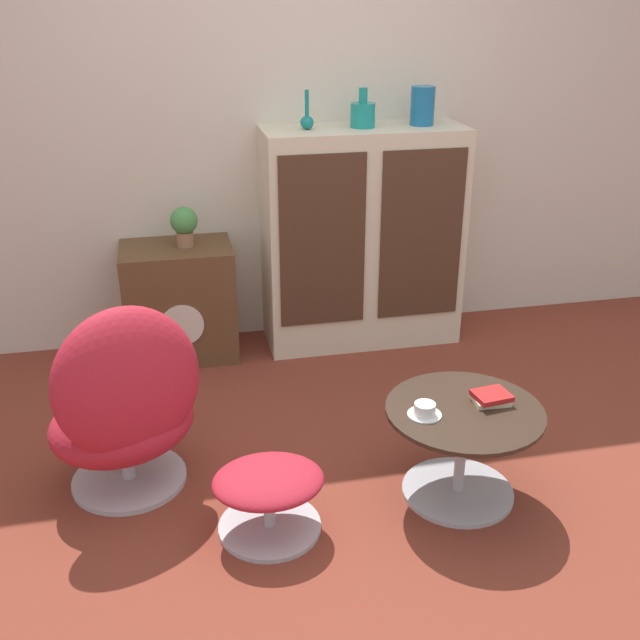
{
  "coord_description": "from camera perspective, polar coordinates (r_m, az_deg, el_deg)",
  "views": [
    {
      "loc": [
        -0.72,
        -2.46,
        1.93
      ],
      "look_at": [
        -0.06,
        0.55,
        0.55
      ],
      "focal_mm": 42.0,
      "sensor_mm": 36.0,
      "label": 1
    }
  ],
  "objects": [
    {
      "name": "book_stack",
      "position": [
        3.08,
        12.89,
        -5.77
      ],
      "size": [
        0.15,
        0.14,
        0.04
      ],
      "color": "beige",
      "rests_on": "coffee_table"
    },
    {
      "name": "ottoman",
      "position": [
        2.91,
        -3.94,
        -12.79
      ],
      "size": [
        0.43,
        0.4,
        0.27
      ],
      "color": "#B7B7BC",
      "rests_on": "ground_plane"
    },
    {
      "name": "coffee_table",
      "position": [
        3.1,
        10.76,
        -9.14
      ],
      "size": [
        0.63,
        0.63,
        0.41
      ],
      "color": "#B7B7BC",
      "rests_on": "ground_plane"
    },
    {
      "name": "vase_inner_left",
      "position": [
        4.12,
        3.28,
        15.42
      ],
      "size": [
        0.13,
        0.13,
        0.21
      ],
      "color": "teal",
      "rests_on": "sideboard"
    },
    {
      "name": "vase_inner_right",
      "position": [
        4.21,
        7.82,
        15.87
      ],
      "size": [
        0.13,
        0.13,
        0.2
      ],
      "color": "#196699",
      "rests_on": "sideboard"
    },
    {
      "name": "sideboard",
      "position": [
        4.28,
        3.24,
        6.25
      ],
      "size": [
        1.11,
        0.43,
        1.24
      ],
      "color": "beige",
      "rests_on": "ground_plane"
    },
    {
      "name": "tv_console",
      "position": [
        4.24,
        -10.64,
        1.38
      ],
      "size": [
        0.6,
        0.43,
        0.64
      ],
      "color": "brown",
      "rests_on": "ground_plane"
    },
    {
      "name": "potted_plant",
      "position": [
        4.09,
        -10.32,
        7.23
      ],
      "size": [
        0.15,
        0.15,
        0.22
      ],
      "color": "#996B4C",
      "rests_on": "tv_console"
    },
    {
      "name": "ground_plane",
      "position": [
        3.21,
        3.28,
        -12.85
      ],
      "size": [
        12.0,
        12.0,
        0.0
      ],
      "primitive_type": "plane",
      "color": "brown"
    },
    {
      "name": "teacup",
      "position": [
        2.94,
        7.98,
        -6.85
      ],
      "size": [
        0.13,
        0.13,
        0.05
      ],
      "color": "white",
      "rests_on": "coffee_table"
    },
    {
      "name": "egg_chair",
      "position": [
        3.1,
        -14.6,
        -6.28
      ],
      "size": [
        0.77,
        0.75,
        0.85
      ],
      "color": "#B7B7BC",
      "rests_on": "ground_plane"
    },
    {
      "name": "wall_back",
      "position": [
        4.27,
        -2.52,
        15.62
      ],
      "size": [
        6.4,
        0.06,
        2.6
      ],
      "color": "beige",
      "rests_on": "ground_plane"
    },
    {
      "name": "vase_leftmost",
      "position": [
        4.05,
        -1.0,
        15.01
      ],
      "size": [
        0.07,
        0.07,
        0.2
      ],
      "color": "#147A75",
      "rests_on": "sideboard"
    }
  ]
}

